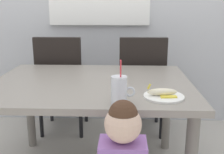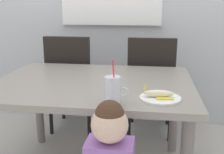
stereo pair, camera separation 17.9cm
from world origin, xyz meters
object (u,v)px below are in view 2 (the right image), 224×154
object	(u,v)px
dining_table	(93,93)
dining_chair_right	(151,81)
snack_plate	(160,98)
peeled_banana	(159,94)
dining_chair_left	(72,79)
milk_cup	(113,92)

from	to	relation	value
dining_table	dining_chair_right	bearing A→B (deg)	61.40
snack_plate	peeled_banana	size ratio (longest dim) A/B	1.33
dining_chair_left	peeled_banana	bearing A→B (deg)	128.15
dining_table	snack_plate	size ratio (longest dim) A/B	5.89
milk_cup	snack_plate	size ratio (longest dim) A/B	1.07
dining_table	dining_chair_left	bearing A→B (deg)	117.33
dining_chair_left	peeled_banana	world-z (taller)	dining_chair_left
peeled_banana	snack_plate	bearing A→B (deg)	5.02
dining_table	peeled_banana	bearing A→B (deg)	-35.86
dining_table	dining_chair_right	world-z (taller)	dining_chair_right
snack_plate	milk_cup	bearing A→B (deg)	-155.83
dining_chair_right	dining_table	bearing A→B (deg)	61.40
dining_chair_left	milk_cup	world-z (taller)	milk_cup
dining_chair_left	snack_plate	bearing A→B (deg)	128.45
snack_plate	dining_table	bearing A→B (deg)	144.69
dining_chair_left	dining_table	bearing A→B (deg)	117.33
dining_chair_left	snack_plate	xyz separation A→B (m)	(0.82, -1.03, 0.20)
dining_chair_right	milk_cup	size ratio (longest dim) A/B	3.89
dining_chair_right	milk_cup	distance (m)	1.20
dining_table	dining_chair_right	size ratio (longest dim) A/B	1.41
peeled_banana	dining_chair_right	bearing A→B (deg)	92.61
dining_table	milk_cup	xyz separation A→B (m)	(0.20, -0.43, 0.16)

